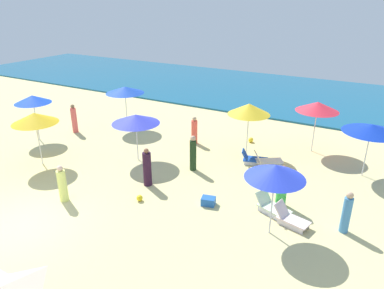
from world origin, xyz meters
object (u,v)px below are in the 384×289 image
Objects in this scene: lounge_chair_6_0 at (253,159)px; beachgoer_6 at (193,154)px; umbrella_1 at (275,171)px; lounge_chair_1_1 at (272,207)px; umbrella_3 at (35,118)px; cooler_box_1 at (208,201)px; umbrella_0 at (371,129)px; beachgoer_4 at (347,213)px; beachgoer_5 at (62,185)px; beach_ball_0 at (140,198)px; beachgoer_2 at (194,131)px; beachgoer_3 at (147,168)px; beach_ball_2 at (251,140)px; umbrella_5 at (318,107)px; umbrella_7 at (125,90)px; beachgoer_1 at (74,119)px; umbrella_2 at (33,99)px; beachgoer_0 at (282,187)px; lounge_chair_6_1 at (267,161)px; umbrella_6 at (249,109)px; umbrella_4 at (136,119)px; lounge_chair_1_0 at (291,218)px.

lounge_chair_6_0 is 3.10m from beachgoer_6.
lounge_chair_1_1 is at bearing 104.30° from umbrella_1.
umbrella_3 reaches higher than cooler_box_1.
cooler_box_1 is (-2.65, 0.57, -2.21)m from umbrella_1.
umbrella_1 is 4.90× the size of cooler_box_1.
umbrella_0 is 1.57× the size of beachgoer_4.
beachgoer_5 is 3.07m from beach_ball_0.
beachgoer_4 is at bearing 27.28° from beachgoer_2.
beach_ball_2 is (2.16, 6.80, -0.65)m from beachgoer_3.
umbrella_5 is 10.94m from umbrella_7.
umbrella_3 reaches higher than beachgoer_6.
beachgoer_1 is 11.16m from cooler_box_1.
umbrella_2 is at bearing -3.73° from beachgoer_5.
umbrella_5 is 1.57× the size of beachgoer_0.
umbrella_7 reaches higher than lounge_chair_6_1.
beachgoer_1 is (-10.20, -1.86, -1.65)m from umbrella_6.
umbrella_2 is 11.82m from cooler_box_1.
umbrella_5 is 1.74× the size of beachgoer_5.
beachgoer_5 is at bearing -167.64° from cooler_box_1.
beachgoer_0 is at bearing 9.61° from lounge_chair_1_1.
beachgoer_6 is at bearing 24.42° from umbrella_3.
umbrella_5 is (0.06, 6.67, 2.19)m from lounge_chair_1_1.
beachgoer_6 is (-7.01, -3.28, -1.45)m from umbrella_0.
beach_ball_2 is at bearing 86.83° from beachgoer_2.
lounge_chair_6_0 is at bearing 42.74° from beachgoer_2.
lounge_chair_6_0 is 3.90m from beachgoer_2.
lounge_chair_6_0 is 5.40m from beachgoer_3.
cooler_box_1 is (-2.47, -1.35, -0.63)m from beachgoer_0.
lounge_chair_6_1 is at bearing 65.03° from cooler_box_1.
cooler_box_1 is at bearing 97.02° from beachgoer_0.
beachgoer_6 is at bearing 6.87° from umbrella_4.
umbrella_0 is at bearing 20.03° from umbrella_4.
beachgoer_0 reaches higher than beachgoer_5.
beachgoer_0 is (7.42, -0.65, -1.35)m from umbrella_4.
umbrella_3 is 1.52× the size of beachgoer_0.
lounge_chair_1_0 is 1.40m from beachgoer_0.
beachgoer_0 is at bearing -59.31° from beach_ball_2.
umbrella_4 reaches higher than beachgoer_2.
beachgoer_0 is at bearing -5.03° from umbrella_4.
lounge_chair_6_0 is at bearing -126.79° from umbrella_5.
beachgoer_5 reaches higher than cooler_box_1.
lounge_chair_6_1 is 0.85× the size of beachgoer_0.
umbrella_3 is 0.95× the size of umbrella_6.
umbrella_6 is at bearing 35.24° from umbrella_3.
lounge_chair_6_1 is at bearing 109.18° from umbrella_1.
umbrella_5 reaches higher than beachgoer_3.
umbrella_4 is at bearing 144.14° from cooler_box_1.
umbrella_6 is 7.00m from beach_ball_0.
lounge_chair_6_0 is 5.61× the size of beach_ball_0.
lounge_chair_6_1 is 11.60m from beachgoer_1.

